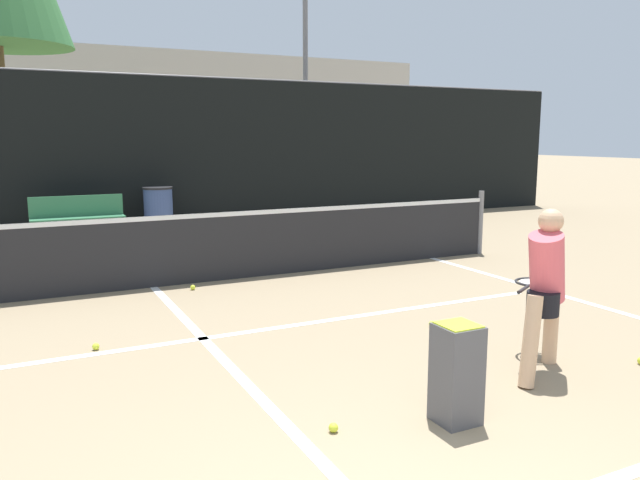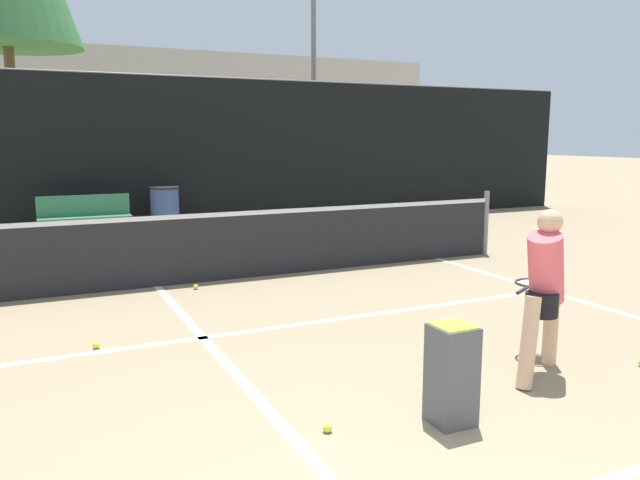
{
  "view_description": "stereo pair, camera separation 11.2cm",
  "coord_description": "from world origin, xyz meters",
  "px_view_note": "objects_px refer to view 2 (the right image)",
  "views": [
    {
      "loc": [
        -1.58,
        -1.85,
        1.97
      ],
      "look_at": [
        1.15,
        3.67,
        0.95
      ],
      "focal_mm": 35.0,
      "sensor_mm": 36.0,
      "label": 1
    },
    {
      "loc": [
        -1.48,
        -1.9,
        1.97
      ],
      "look_at": [
        1.15,
        3.67,
        0.95
      ],
      "focal_mm": 35.0,
      "sensor_mm": 36.0,
      "label": 2
    }
  ],
  "objects_px": {
    "courtside_bench": "(85,216)",
    "player_practicing": "(544,286)",
    "trash_bin": "(165,210)",
    "parked_car": "(268,184)",
    "ball_hopper": "(452,372)"
  },
  "relations": [
    {
      "from": "player_practicing",
      "to": "parked_car",
      "type": "height_order",
      "value": "parked_car"
    },
    {
      "from": "player_practicing",
      "to": "trash_bin",
      "type": "distance_m",
      "value": 9.15
    },
    {
      "from": "trash_bin",
      "to": "parked_car",
      "type": "xyz_separation_m",
      "value": [
        3.93,
        4.51,
        0.11
      ]
    },
    {
      "from": "ball_hopper",
      "to": "parked_car",
      "type": "bearing_deg",
      "value": 74.47
    },
    {
      "from": "player_practicing",
      "to": "ball_hopper",
      "type": "bearing_deg",
      "value": 170.21
    },
    {
      "from": "trash_bin",
      "to": "courtside_bench",
      "type": "bearing_deg",
      "value": -174.3
    },
    {
      "from": "courtside_bench",
      "to": "parked_car",
      "type": "height_order",
      "value": "parked_car"
    },
    {
      "from": "player_practicing",
      "to": "trash_bin",
      "type": "bearing_deg",
      "value": 68.84
    },
    {
      "from": "courtside_bench",
      "to": "player_practicing",
      "type": "bearing_deg",
      "value": -72.33
    },
    {
      "from": "trash_bin",
      "to": "parked_car",
      "type": "relative_size",
      "value": 0.21
    },
    {
      "from": "courtside_bench",
      "to": "parked_car",
      "type": "bearing_deg",
      "value": 40.39
    },
    {
      "from": "player_practicing",
      "to": "ball_hopper",
      "type": "xyz_separation_m",
      "value": [
        -1.25,
        -0.44,
        -0.38
      ]
    },
    {
      "from": "ball_hopper",
      "to": "courtside_bench",
      "type": "bearing_deg",
      "value": 99.66
    },
    {
      "from": "courtside_bench",
      "to": "trash_bin",
      "type": "xyz_separation_m",
      "value": [
        1.55,
        0.16,
        0.01
      ]
    },
    {
      "from": "courtside_bench",
      "to": "trash_bin",
      "type": "relative_size",
      "value": 1.76
    }
  ]
}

